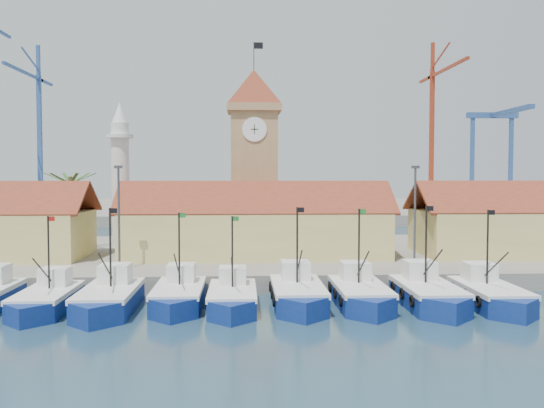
{
  "coord_description": "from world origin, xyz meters",
  "views": [
    {
      "loc": [
        -1.36,
        -40.89,
        9.85
      ],
      "look_at": [
        1.59,
        18.0,
        6.85
      ],
      "focal_mm": 40.0,
      "sensor_mm": 36.0,
      "label": 1
    }
  ],
  "objects": [
    {
      "name": "hall_center",
      "position": [
        0.0,
        20.0,
        3.99
      ],
      "size": [
        27.04,
        10.13,
        7.61
      ],
      "color": "#E3D27C",
      "rests_on": "quay"
    },
    {
      "name": "boat_5",
      "position": [
        -2.06,
        2.39,
        0.74
      ],
      "size": [
        3.43,
        9.4,
        7.11
      ],
      "color": "navy",
      "rests_on": "ground"
    },
    {
      "name": "clock_tower",
      "position": [
        0.0,
        26.0,
        11.96
      ],
      "size": [
        5.8,
        5.8,
        22.7
      ],
      "color": "tan",
      "rests_on": "quay"
    },
    {
      "name": "boat_6",
      "position": [
        2.78,
        3.13,
        0.8
      ],
      "size": [
        3.74,
        10.23,
        7.74
      ],
      "color": "navy",
      "rests_on": "ground"
    },
    {
      "name": "boat_4",
      "position": [
        -6.02,
        3.3,
        0.76
      ],
      "size": [
        3.54,
        9.69,
        7.33
      ],
      "color": "navy",
      "rests_on": "ground"
    },
    {
      "name": "quay",
      "position": [
        0.0,
        24.0,
        0.75
      ],
      "size": [
        140.0,
        32.0,
        1.5
      ],
      "primitive_type": "cube",
      "color": "gray",
      "rests_on": "ground"
    },
    {
      "name": "boat_8",
      "position": [
        12.39,
        2.49,
        0.81
      ],
      "size": [
        3.8,
        10.4,
        7.87
      ],
      "color": "navy",
      "rests_on": "ground"
    },
    {
      "name": "crane_blue_near",
      "position": [
        -49.95,
        106.64,
        23.26
      ],
      "size": [
        1.0,
        31.67,
        38.45
      ],
      "color": "#305494",
      "rests_on": "terminal"
    },
    {
      "name": "minaret",
      "position": [
        -15.0,
        28.0,
        9.73
      ],
      "size": [
        3.0,
        3.0,
        16.3
      ],
      "color": "silver",
      "rests_on": "quay"
    },
    {
      "name": "terminal",
      "position": [
        0.0,
        110.0,
        1.0
      ],
      "size": [
        240.0,
        80.0,
        2.0
      ],
      "primitive_type": "cube",
      "color": "gray",
      "rests_on": "ground"
    },
    {
      "name": "boat_2",
      "position": [
        -15.29,
        2.39,
        0.74
      ],
      "size": [
        3.45,
        9.46,
        7.16
      ],
      "color": "navy",
      "rests_on": "ground"
    },
    {
      "name": "gantry",
      "position": [
        62.0,
        106.65,
        20.04
      ],
      "size": [
        13.0,
        22.0,
        23.2
      ],
      "color": "#305494",
      "rests_on": "terminal"
    },
    {
      "name": "palm_tree",
      "position": [
        -20.0,
        26.0,
        6.25
      ],
      "size": [
        5.6,
        5.03,
        8.39
      ],
      "color": "brown",
      "rests_on": "quay"
    },
    {
      "name": "lamp_posts",
      "position": [
        0.5,
        12.0,
        6.48
      ],
      "size": [
        80.7,
        0.25,
        9.03
      ],
      "color": "#3F3F44",
      "rests_on": "quay"
    },
    {
      "name": "ground",
      "position": [
        0.0,
        0.0,
        0.0
      ],
      "size": [
        400.0,
        400.0,
        0.0
      ],
      "primitive_type": "plane",
      "color": "#1B374A",
      "rests_on": "ground"
    },
    {
      "name": "crane_red_right",
      "position": [
        44.91,
        103.42,
        23.94
      ],
      "size": [
        1.0,
        33.35,
        39.44
      ],
      "color": "#9D3018",
      "rests_on": "terminal"
    },
    {
      "name": "boat_3",
      "position": [
        -10.86,
        2.18,
        0.8
      ],
      "size": [
        3.75,
        10.29,
        7.78
      ],
      "color": "navy",
      "rests_on": "ground"
    },
    {
      "name": "boat_9",
      "position": [
        16.93,
        2.18,
        0.78
      ],
      "size": [
        3.64,
        9.98,
        7.55
      ],
      "color": "navy",
      "rests_on": "ground"
    },
    {
      "name": "boat_7",
      "position": [
        7.42,
        2.96,
        0.79
      ],
      "size": [
        3.67,
        10.06,
        7.61
      ],
      "color": "navy",
      "rests_on": "ground"
    }
  ]
}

